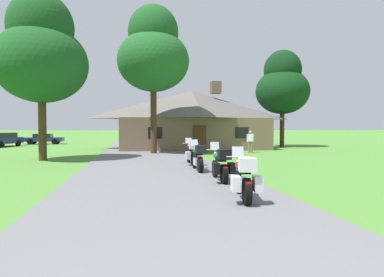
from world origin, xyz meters
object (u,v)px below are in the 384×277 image
object	(u,v)px
parked_navy_suv_far_left	(1,139)
motorcycle_green_third_in_row	(198,158)
motorcycle_black_farthest_in_row	(192,154)
tree_by_lodge_front	(153,53)
bystander_white_shirt_near_lodge	(250,140)
motorcycle_green_second_in_row	(221,165)
motorcycle_red_nearest_to_camera	(244,179)
tree_right_of_lodge	(282,85)
parked_navy_sedan_far_left	(44,139)
tree_left_near	(41,53)

from	to	relation	value
parked_navy_suv_far_left	motorcycle_green_third_in_row	bearing A→B (deg)	-40.46
motorcycle_black_farthest_in_row	tree_by_lodge_front	world-z (taller)	tree_by_lodge_front
bystander_white_shirt_near_lodge	tree_by_lodge_front	world-z (taller)	tree_by_lodge_front
motorcycle_green_second_in_row	parked_navy_suv_far_left	size ratio (longest dim) A/B	0.42
motorcycle_black_farthest_in_row	tree_by_lodge_front	xyz separation A→B (m)	(-1.42, 7.64, 6.60)
motorcycle_red_nearest_to_camera	parked_navy_suv_far_left	size ratio (longest dim) A/B	0.42
tree_right_of_lodge	parked_navy_sedan_far_left	size ratio (longest dim) A/B	2.25
tree_right_of_lodge	bystander_white_shirt_near_lodge	bearing A→B (deg)	-129.58
tree_right_of_lodge	motorcycle_green_third_in_row	bearing A→B (deg)	-124.88
bystander_white_shirt_near_lodge	parked_navy_sedan_far_left	size ratio (longest dim) A/B	0.39
parked_navy_sedan_far_left	tree_by_lodge_front	bearing A→B (deg)	-147.32
tree_right_of_lodge	tree_left_near	bearing A→B (deg)	-151.66
motorcycle_red_nearest_to_camera	motorcycle_green_third_in_row	size ratio (longest dim) A/B	1.00
motorcycle_green_third_in_row	tree_right_of_lodge	bearing A→B (deg)	56.04
motorcycle_green_second_in_row	tree_by_lodge_front	size ratio (longest dim) A/B	0.20
motorcycle_green_third_in_row	motorcycle_black_farthest_in_row	xyz separation A→B (m)	(0.17, 2.39, -0.01)
parked_navy_suv_far_left	motorcycle_black_farthest_in_row	bearing A→B (deg)	-36.94
motorcycle_green_second_in_row	parked_navy_suv_far_left	world-z (taller)	parked_navy_suv_far_left
parked_navy_suv_far_left	tree_right_of_lodge	bearing A→B (deg)	4.49
motorcycle_black_farthest_in_row	tree_left_near	size ratio (longest dim) A/B	0.22
tree_left_near	parked_navy_suv_far_left	bearing A→B (deg)	116.99
motorcycle_black_farthest_in_row	parked_navy_suv_far_left	size ratio (longest dim) A/B	0.42
bystander_white_shirt_near_lodge	motorcycle_green_second_in_row	bearing A→B (deg)	86.31
bystander_white_shirt_near_lodge	parked_navy_sedan_far_left	bearing A→B (deg)	-21.31
motorcycle_green_third_in_row	motorcycle_black_farthest_in_row	world-z (taller)	same
tree_left_near	tree_by_lodge_front	size ratio (longest dim) A/B	0.90
motorcycle_red_nearest_to_camera	tree_right_of_lodge	bearing A→B (deg)	72.26
tree_right_of_lodge	motorcycle_green_second_in_row	bearing A→B (deg)	-120.38
motorcycle_red_nearest_to_camera	motorcycle_green_third_in_row	bearing A→B (deg)	100.01
bystander_white_shirt_near_lodge	tree_left_near	size ratio (longest dim) A/B	0.17
parked_navy_suv_far_left	motorcycle_green_second_in_row	bearing A→B (deg)	-43.32
tree_right_of_lodge	parked_navy_suv_far_left	world-z (taller)	tree_right_of_lodge
parked_navy_sedan_far_left	motorcycle_red_nearest_to_camera	bearing A→B (deg)	-160.40
motorcycle_green_third_in_row	tree_left_near	distance (m)	11.56
motorcycle_black_farthest_in_row	parked_navy_sedan_far_left	distance (m)	27.72
bystander_white_shirt_near_lodge	parked_navy_suv_far_left	xyz separation A→B (m)	(-21.57, 11.76, -0.15)
motorcycle_red_nearest_to_camera	motorcycle_black_farthest_in_row	size ratio (longest dim) A/B	1.00
tree_by_lodge_front	parked_navy_sedan_far_left	world-z (taller)	tree_by_lodge_front
motorcycle_red_nearest_to_camera	motorcycle_black_farthest_in_row	bearing A→B (deg)	98.76
tree_right_of_lodge	parked_navy_suv_far_left	xyz separation A→B (m)	(-27.52, 4.55, -5.34)
motorcycle_black_farthest_in_row	parked_navy_sedan_far_left	xyz separation A→B (m)	(-13.04, 24.46, 0.03)
motorcycle_red_nearest_to_camera	motorcycle_green_second_in_row	bearing A→B (deg)	95.67
parked_navy_sedan_far_left	tree_right_of_lodge	bearing A→B (deg)	-113.31
motorcycle_red_nearest_to_camera	bystander_white_shirt_near_lodge	size ratio (longest dim) A/B	1.24
tree_left_near	tree_by_lodge_front	xyz separation A→B (m)	(6.57, 3.55, 1.08)
bystander_white_shirt_near_lodge	parked_navy_suv_far_left	distance (m)	24.56
bystander_white_shirt_near_lodge	tree_by_lodge_front	size ratio (longest dim) A/B	0.16
motorcycle_black_farthest_in_row	tree_right_of_lodge	bearing A→B (deg)	51.78
tree_by_lodge_front	motorcycle_green_third_in_row	bearing A→B (deg)	-82.90
motorcycle_red_nearest_to_camera	tree_left_near	size ratio (longest dim) A/B	0.22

